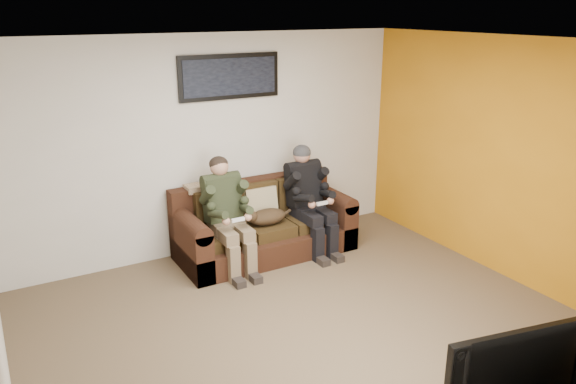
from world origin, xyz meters
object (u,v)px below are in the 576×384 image
television (511,364)px  framed_poster (230,77)px  person_left (226,208)px  cat (266,217)px  sofa (263,227)px  person_right (308,193)px

television → framed_poster: bearing=100.7°
person_left → cat: bearing=-0.3°
sofa → person_left: 0.69m
framed_poster → television: framed_poster is taller
television → person_left: bearing=106.2°
person_right → television: bearing=-101.6°
person_left → framed_poster: framed_poster is taller
sofa → framed_poster: (-0.20, 0.39, 1.77)m
person_left → cat: person_left is taller
person_right → cat: (-0.59, -0.00, -0.20)m
sofa → cat: bearing=-103.7°
person_right → framed_poster: framed_poster is taller
cat → person_right: bearing=0.3°
television → person_right: bearing=89.1°
person_right → television: size_ratio=1.18×
person_right → framed_poster: 1.67m
person_left → framed_poster: size_ratio=1.02×
person_left → framed_poster: 1.54m
sofa → cat: sofa is taller
person_right → television: (-0.74, -3.60, 0.04)m
sofa → framed_poster: bearing=117.1°
person_left → television: (0.35, -3.60, 0.05)m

